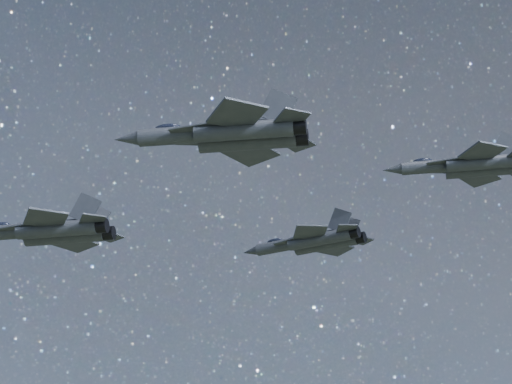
# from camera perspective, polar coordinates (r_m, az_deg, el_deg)

# --- Properties ---
(jet_lead) EXTENTS (19.10, 13.56, 4.86)m
(jet_lead) POSITION_cam_1_polar(r_m,az_deg,el_deg) (97.27, -13.67, -2.56)
(jet_lead) COLOR #2E323A
(jet_left) EXTENTS (15.59, 10.39, 3.96)m
(jet_left) POSITION_cam_1_polar(r_m,az_deg,el_deg) (96.69, 3.82, -3.31)
(jet_left) COLOR #2E323A
(jet_right) EXTENTS (16.91, 12.09, 4.33)m
(jet_right) POSITION_cam_1_polar(r_m,az_deg,el_deg) (70.79, -1.77, 3.87)
(jet_right) COLOR #2E323A
(jet_slot) EXTENTS (15.67, 11.13, 3.98)m
(jet_slot) POSITION_cam_1_polar(r_m,az_deg,el_deg) (92.18, 14.09, 1.74)
(jet_slot) COLOR #2E323A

